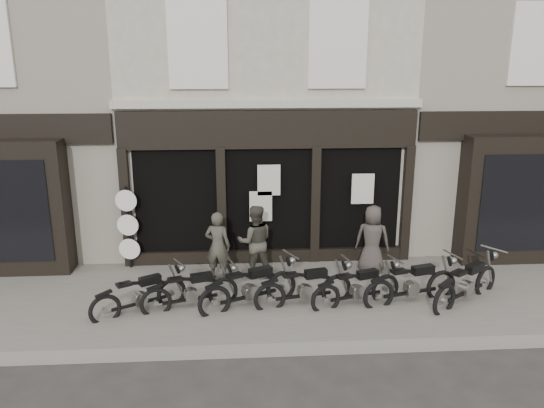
{
  "coord_description": "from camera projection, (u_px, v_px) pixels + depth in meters",
  "views": [
    {
      "loc": [
        -0.71,
        -9.62,
        5.04
      ],
      "look_at": [
        -0.0,
        1.6,
        1.98
      ],
      "focal_mm": 35.0,
      "sensor_mm": 36.0,
      "label": 1
    }
  ],
  "objects": [
    {
      "name": "ground_plane",
      "position": [
        277.0,
        320.0,
        10.63
      ],
      "size": [
        90.0,
        90.0,
        0.0
      ],
      "primitive_type": "plane",
      "color": "#2D2B28",
      "rests_on": "ground"
    },
    {
      "name": "pavement",
      "position": [
        274.0,
        298.0,
        11.48
      ],
      "size": [
        30.0,
        4.2,
        0.12
      ],
      "primitive_type": "cube",
      "color": "#665F5A",
      "rests_on": "ground_plane"
    },
    {
      "name": "kerb",
      "position": [
        282.0,
        350.0,
        9.41
      ],
      "size": [
        30.0,
        0.25,
        0.13
      ],
      "primitive_type": "cube",
      "color": "gray",
      "rests_on": "ground_plane"
    },
    {
      "name": "central_building",
      "position": [
        263.0,
        94.0,
        15.29
      ],
      "size": [
        7.3,
        6.22,
        8.34
      ],
      "color": "beige",
      "rests_on": "ground"
    },
    {
      "name": "neighbour_left",
      "position": [
        37.0,
        97.0,
        14.86
      ],
      "size": [
        5.6,
        6.73,
        8.34
      ],
      "color": "gray",
      "rests_on": "ground"
    },
    {
      "name": "neighbour_right",
      "position": [
        477.0,
        95.0,
        15.64
      ],
      "size": [
        5.6,
        6.73,
        8.34
      ],
      "color": "gray",
      "rests_on": "ground"
    },
    {
      "name": "motorcycle_0",
      "position": [
        141.0,
        298.0,
        10.72
      ],
      "size": [
        1.85,
        1.27,
        0.98
      ],
      "rotation": [
        0.0,
        0.0,
        0.53
      ],
      "color": "black",
      "rests_on": "ground"
    },
    {
      "name": "motorcycle_1",
      "position": [
        191.0,
        294.0,
        10.89
      ],
      "size": [
        1.98,
        0.92,
        0.98
      ],
      "rotation": [
        0.0,
        0.0,
        0.32
      ],
      "color": "black",
      "rests_on": "ground"
    },
    {
      "name": "motorcycle_2",
      "position": [
        250.0,
        291.0,
        10.95
      ],
      "size": [
        2.09,
        1.26,
        1.08
      ],
      "rotation": [
        0.0,
        0.0,
        0.45
      ],
      "color": "black",
      "rests_on": "ground"
    },
    {
      "name": "motorcycle_3",
      "position": [
        305.0,
        291.0,
        11.01
      ],
      "size": [
        2.12,
        0.79,
        1.03
      ],
      "rotation": [
        0.0,
        0.0,
        0.22
      ],
      "color": "black",
      "rests_on": "ground"
    },
    {
      "name": "motorcycle_4",
      "position": [
        357.0,
        291.0,
        11.03
      ],
      "size": [
        2.01,
        0.92,
        1.0
      ],
      "rotation": [
        0.0,
        0.0,
        0.31
      ],
      "color": "black",
      "rests_on": "ground"
    },
    {
      "name": "motorcycle_5",
      "position": [
        412.0,
        287.0,
        11.14
      ],
      "size": [
        2.17,
        0.9,
        1.07
      ],
      "rotation": [
        0.0,
        0.0,
        0.27
      ],
      "color": "black",
      "rests_on": "ground"
    },
    {
      "name": "motorcycle_6",
      "position": [
        467.0,
        287.0,
        11.14
      ],
      "size": [
        1.97,
        1.53,
        1.08
      ],
      "rotation": [
        0.0,
        0.0,
        0.61
      ],
      "color": "black",
      "rests_on": "ground"
    },
    {
      "name": "man_left",
      "position": [
        218.0,
        246.0,
        12.12
      ],
      "size": [
        0.67,
        0.52,
        1.62
      ],
      "primitive_type": "imported",
      "rotation": [
        0.0,
        0.0,
        2.9
      ],
      "color": "#3F3C34",
      "rests_on": "pavement"
    },
    {
      "name": "man_centre",
      "position": [
        255.0,
        242.0,
        12.25
      ],
      "size": [
        0.87,
        0.7,
        1.73
      ],
      "primitive_type": "imported",
      "rotation": [
        0.0,
        0.0,
        3.2
      ],
      "color": "#403D34",
      "rests_on": "pavement"
    },
    {
      "name": "man_right",
      "position": [
        372.0,
        239.0,
        12.54
      ],
      "size": [
        0.93,
        0.75,
        1.64
      ],
      "primitive_type": "imported",
      "rotation": [
        0.0,
        0.0,
        2.83
      ],
      "color": "#403935",
      "rests_on": "pavement"
    },
    {
      "name": "advert_sign_post",
      "position": [
        128.0,
        231.0,
        12.77
      ],
      "size": [
        0.52,
        0.34,
        2.15
      ],
      "rotation": [
        0.0,
        0.0,
        -0.13
      ],
      "color": "black",
      "rests_on": "ground"
    }
  ]
}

